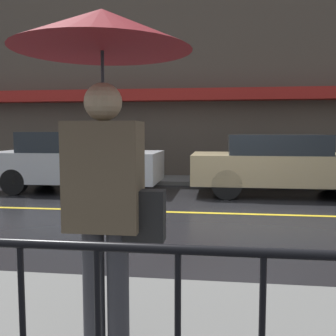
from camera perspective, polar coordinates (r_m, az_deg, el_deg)
ground_plane at (r=7.29m, az=8.55°, el=-6.57°), size 80.00×80.00×0.00m
sidewalk_far at (r=11.60m, az=8.15°, el=-1.84°), size 28.00×1.61×0.11m
lane_marking at (r=7.29m, az=8.55°, el=-6.54°), size 25.20×0.12×0.01m
building_storefront at (r=12.60m, az=8.31°, el=14.07°), size 28.00×0.85×6.93m
pedestrian at (r=2.34m, az=-9.31°, el=11.51°), size 1.04×1.04×2.08m
car_silver at (r=10.13m, az=-13.15°, el=1.00°), size 4.13×1.84×1.48m
car_tan at (r=9.60m, az=16.11°, el=0.60°), size 4.23×1.82×1.42m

